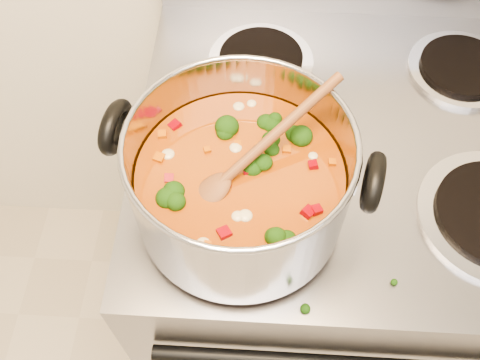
# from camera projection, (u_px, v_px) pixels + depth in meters

# --- Properties ---
(electric_range) EXTENTS (0.73, 0.66, 1.08)m
(electric_range) POSITION_uv_depth(u_px,v_px,m) (327.00, 253.00, 1.23)
(electric_range) COLOR gray
(electric_range) RESTS_ON ground
(stockpot) EXTENTS (0.35, 0.29, 0.17)m
(stockpot) POSITION_uv_depth(u_px,v_px,m) (240.00, 181.00, 0.69)
(stockpot) COLOR #A3A3AB
(stockpot) RESTS_ON electric_range
(wooden_spoon) EXTENTS (0.20, 0.17, 0.10)m
(wooden_spoon) POSITION_uv_depth(u_px,v_px,m) (244.00, 162.00, 0.66)
(wooden_spoon) COLOR brown
(wooden_spoon) RESTS_ON stockpot
(cooktop_crumbs) EXTENTS (0.31, 0.25, 0.01)m
(cooktop_crumbs) POSITION_uv_depth(u_px,v_px,m) (190.00, 164.00, 0.81)
(cooktop_crumbs) COLOR black
(cooktop_crumbs) RESTS_ON electric_range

